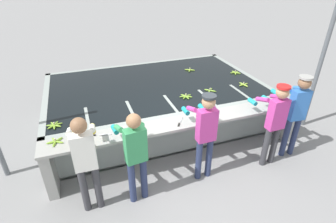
{
  "coord_description": "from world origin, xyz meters",
  "views": [
    {
      "loc": [
        -1.66,
        -3.48,
        3.39
      ],
      "look_at": [
        0.0,
        1.12,
        0.64
      ],
      "focal_mm": 28.0,
      "sensor_mm": 36.0,
      "label": 1
    }
  ],
  "objects_px": {
    "banana_bunch_floating_0": "(54,125)",
    "banana_bunch_floating_3": "(244,84)",
    "worker_3": "(275,118)",
    "banana_bunch_floating_1": "(235,73)",
    "banana_bunch_floating_4": "(210,90)",
    "worker_2": "(205,129)",
    "support_post_right": "(321,61)",
    "worker_0": "(85,157)",
    "knife_0": "(97,135)",
    "worker_4": "(296,109)",
    "knife_1": "(180,123)",
    "banana_bunch_floating_5": "(186,96)",
    "worker_1": "(135,151)",
    "banana_bunch_ledge_0": "(55,141)",
    "banana_bunch_floating_2": "(190,70)"
  },
  "relations": [
    {
      "from": "banana_bunch_floating_0",
      "to": "banana_bunch_floating_3",
      "type": "bearing_deg",
      "value": 5.46
    },
    {
      "from": "worker_3",
      "to": "banana_bunch_floating_1",
      "type": "bearing_deg",
      "value": 73.75
    },
    {
      "from": "banana_bunch_floating_1",
      "to": "banana_bunch_floating_4",
      "type": "height_order",
      "value": "same"
    },
    {
      "from": "worker_2",
      "to": "banana_bunch_floating_3",
      "type": "height_order",
      "value": "worker_2"
    },
    {
      "from": "worker_2",
      "to": "banana_bunch_floating_3",
      "type": "bearing_deg",
      "value": 40.4
    },
    {
      "from": "worker_3",
      "to": "support_post_right",
      "type": "bearing_deg",
      "value": 25.56
    },
    {
      "from": "banana_bunch_floating_0",
      "to": "worker_0",
      "type": "bearing_deg",
      "value": -69.21
    },
    {
      "from": "banana_bunch_floating_3",
      "to": "knife_0",
      "type": "bearing_deg",
      "value": -164.71
    },
    {
      "from": "support_post_right",
      "to": "banana_bunch_floating_0",
      "type": "bearing_deg",
      "value": 176.16
    },
    {
      "from": "worker_4",
      "to": "banana_bunch_floating_3",
      "type": "height_order",
      "value": "worker_4"
    },
    {
      "from": "knife_1",
      "to": "banana_bunch_floating_5",
      "type": "bearing_deg",
      "value": 60.67
    },
    {
      "from": "knife_0",
      "to": "worker_2",
      "type": "bearing_deg",
      "value": -18.01
    },
    {
      "from": "knife_1",
      "to": "worker_1",
      "type": "bearing_deg",
      "value": -149.37
    },
    {
      "from": "worker_4",
      "to": "worker_2",
      "type": "bearing_deg",
      "value": -179.94
    },
    {
      "from": "worker_1",
      "to": "knife_0",
      "type": "distance_m",
      "value": 0.82
    },
    {
      "from": "worker_2",
      "to": "banana_bunch_ledge_0",
      "type": "distance_m",
      "value": 2.43
    },
    {
      "from": "worker_0",
      "to": "banana_bunch_floating_5",
      "type": "relative_size",
      "value": 5.9
    },
    {
      "from": "banana_bunch_floating_2",
      "to": "knife_0",
      "type": "xyz_separation_m",
      "value": [
        -2.69,
        -2.28,
        -0.01
      ]
    },
    {
      "from": "worker_1",
      "to": "banana_bunch_floating_5",
      "type": "bearing_deg",
      "value": 45.45
    },
    {
      "from": "worker_4",
      "to": "banana_bunch_floating_0",
      "type": "relative_size",
      "value": 6.04
    },
    {
      "from": "worker_1",
      "to": "worker_4",
      "type": "height_order",
      "value": "worker_4"
    },
    {
      "from": "worker_4",
      "to": "knife_1",
      "type": "bearing_deg",
      "value": 168.23
    },
    {
      "from": "worker_0",
      "to": "banana_bunch_floating_5",
      "type": "height_order",
      "value": "worker_0"
    },
    {
      "from": "worker_1",
      "to": "support_post_right",
      "type": "bearing_deg",
      "value": 11.17
    },
    {
      "from": "worker_0",
      "to": "worker_1",
      "type": "distance_m",
      "value": 0.72
    },
    {
      "from": "worker_3",
      "to": "support_post_right",
      "type": "height_order",
      "value": "support_post_right"
    },
    {
      "from": "worker_2",
      "to": "banana_bunch_floating_2",
      "type": "xyz_separation_m",
      "value": [
        0.98,
        2.83,
        -0.07
      ]
    },
    {
      "from": "banana_bunch_floating_3",
      "to": "banana_bunch_floating_1",
      "type": "bearing_deg",
      "value": 71.45
    },
    {
      "from": "banana_bunch_floating_1",
      "to": "banana_bunch_floating_3",
      "type": "relative_size",
      "value": 0.98
    },
    {
      "from": "banana_bunch_floating_3",
      "to": "support_post_right",
      "type": "height_order",
      "value": "support_post_right"
    },
    {
      "from": "worker_0",
      "to": "worker_1",
      "type": "relative_size",
      "value": 1.03
    },
    {
      "from": "worker_0",
      "to": "banana_bunch_ledge_0",
      "type": "xyz_separation_m",
      "value": [
        -0.42,
        0.63,
        -0.06
      ]
    },
    {
      "from": "banana_bunch_floating_2",
      "to": "worker_4",
      "type": "bearing_deg",
      "value": -72.22
    },
    {
      "from": "worker_0",
      "to": "knife_1",
      "type": "height_order",
      "value": "worker_0"
    },
    {
      "from": "banana_bunch_floating_3",
      "to": "banana_bunch_floating_0",
      "type": "bearing_deg",
      "value": -174.54
    },
    {
      "from": "banana_bunch_floating_0",
      "to": "banana_bunch_floating_2",
      "type": "distance_m",
      "value": 3.78
    },
    {
      "from": "banana_bunch_floating_0",
      "to": "banana_bunch_floating_5",
      "type": "relative_size",
      "value": 1.0
    },
    {
      "from": "banana_bunch_floating_0",
      "to": "banana_bunch_floating_3",
      "type": "height_order",
      "value": "same"
    },
    {
      "from": "banana_bunch_floating_1",
      "to": "banana_bunch_floating_4",
      "type": "bearing_deg",
      "value": -146.01
    },
    {
      "from": "knife_0",
      "to": "support_post_right",
      "type": "xyz_separation_m",
      "value": [
        4.8,
        0.19,
        0.67
      ]
    },
    {
      "from": "worker_1",
      "to": "banana_bunch_floating_3",
      "type": "height_order",
      "value": "worker_1"
    },
    {
      "from": "worker_3",
      "to": "banana_bunch_ledge_0",
      "type": "xyz_separation_m",
      "value": [
        -3.7,
        0.67,
        -0.06
      ]
    },
    {
      "from": "worker_0",
      "to": "knife_0",
      "type": "height_order",
      "value": "worker_0"
    },
    {
      "from": "banana_bunch_floating_4",
      "to": "banana_bunch_ledge_0",
      "type": "relative_size",
      "value": 0.81
    },
    {
      "from": "support_post_right",
      "to": "knife_0",
      "type": "bearing_deg",
      "value": -177.75
    },
    {
      "from": "worker_2",
      "to": "worker_3",
      "type": "bearing_deg",
      "value": -3.9
    },
    {
      "from": "worker_3",
      "to": "banana_bunch_floating_4",
      "type": "relative_size",
      "value": 7.28
    },
    {
      "from": "worker_4",
      "to": "banana_bunch_floating_4",
      "type": "bearing_deg",
      "value": 124.56
    },
    {
      "from": "banana_bunch_floating_3",
      "to": "banana_bunch_floating_5",
      "type": "relative_size",
      "value": 1.01
    },
    {
      "from": "banana_bunch_floating_5",
      "to": "worker_0",
      "type": "bearing_deg",
      "value": -146.7
    }
  ]
}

